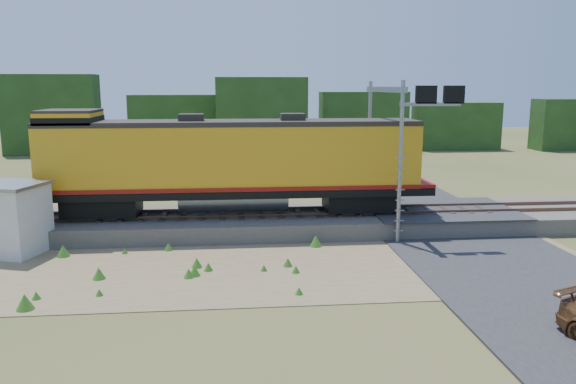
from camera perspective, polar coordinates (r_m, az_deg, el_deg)
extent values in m
plane|color=#475123|center=(21.15, 2.93, -7.88)|extent=(140.00, 140.00, 0.00)
cube|color=slate|center=(26.76, 1.07, -2.99)|extent=(70.00, 5.00, 0.80)
cube|color=brown|center=(25.95, 1.25, -2.34)|extent=(70.00, 0.10, 0.16)
cube|color=brown|center=(27.35, 0.90, -1.66)|extent=(70.00, 0.10, 0.16)
cube|color=#8C7754|center=(21.43, -2.61, -7.58)|extent=(26.00, 8.00, 0.03)
cube|color=#38383A|center=(28.31, 15.30, -1.72)|extent=(7.00, 5.20, 0.06)
cube|color=#38383A|center=(43.52, 7.84, 1.75)|extent=(7.00, 24.00, 0.08)
cube|color=#1F3B15|center=(58.01, -2.55, 7.25)|extent=(36.00, 3.00, 6.50)
cube|color=black|center=(27.06, -18.31, -1.27)|extent=(3.32, 2.12, 0.83)
cube|color=black|center=(27.03, 7.26, -0.82)|extent=(3.32, 2.12, 0.83)
cube|color=black|center=(26.27, -5.56, 0.17)|extent=(18.42, 2.76, 0.33)
cylinder|color=gray|center=(26.35, -5.54, -0.78)|extent=(5.07, 1.11, 1.11)
cube|color=orange|center=(26.02, -5.62, 3.62)|extent=(17.04, 2.67, 2.86)
cube|color=maroon|center=(26.22, -5.57, 0.76)|extent=(18.42, 2.81, 0.17)
cube|color=#28231E|center=(25.88, -5.68, 7.00)|extent=(17.04, 2.72, 0.22)
cube|color=orange|center=(26.87, -21.31, 6.92)|extent=(2.39, 2.67, 0.64)
cube|color=#28231E|center=(26.85, -21.37, 7.68)|extent=(2.39, 2.72, 0.11)
cube|color=black|center=(26.87, -21.31, 6.82)|extent=(2.44, 2.72, 0.32)
cube|color=maroon|center=(27.46, -23.80, 2.45)|extent=(0.09, 1.84, 1.11)
cube|color=#28231E|center=(25.94, -9.80, 7.38)|extent=(1.11, 0.92, 0.41)
cube|color=#28231E|center=(26.01, 0.46, 7.54)|extent=(1.11, 0.92, 0.41)
cube|color=silver|center=(25.30, -26.22, -2.59)|extent=(2.79, 2.79, 2.80)
cube|color=gray|center=(25.03, -26.49, 0.65)|extent=(3.07, 3.07, 0.13)
cylinder|color=gray|center=(24.28, 11.32, 2.83)|extent=(0.18, 0.18, 6.99)
cylinder|color=gray|center=(29.65, 8.22, 4.32)|extent=(0.18, 0.18, 6.99)
cube|color=gray|center=(26.76, 9.83, 10.24)|extent=(0.25, 6.20, 0.25)
cube|color=gray|center=(24.45, 14.26, 8.63)|extent=(2.60, 0.15, 0.15)
cube|color=black|center=(24.38, 13.85, 9.59)|extent=(0.90, 0.15, 0.75)
cube|color=black|center=(24.80, 16.50, 9.47)|extent=(0.90, 0.15, 0.75)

